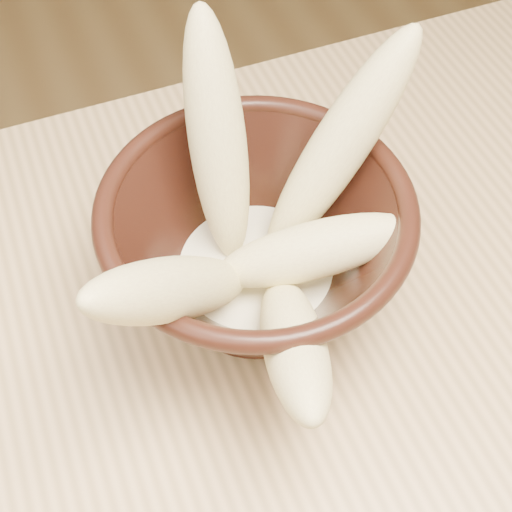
# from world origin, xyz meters

# --- Properties ---
(table) EXTENTS (1.20, 0.80, 0.75)m
(table) POSITION_xyz_m (0.00, 0.00, 0.67)
(table) COLOR tan
(table) RESTS_ON ground
(bowl) EXTENTS (0.22, 0.22, 0.12)m
(bowl) POSITION_xyz_m (0.04, 0.13, 0.82)
(bowl) COLOR black
(bowl) RESTS_ON table
(milk_puddle) EXTENTS (0.12, 0.12, 0.02)m
(milk_puddle) POSITION_xyz_m (0.04, 0.13, 0.79)
(milk_puddle) COLOR #EEE4C0
(milk_puddle) RESTS_ON bowl
(banana_upright) EXTENTS (0.06, 0.12, 0.19)m
(banana_upright) POSITION_xyz_m (0.03, 0.18, 0.88)
(banana_upright) COLOR tan
(banana_upright) RESTS_ON bowl
(banana_left) EXTENTS (0.16, 0.12, 0.17)m
(banana_left) POSITION_xyz_m (-0.03, 0.08, 0.86)
(banana_left) COLOR tan
(banana_left) RESTS_ON bowl
(banana_right) EXTENTS (0.16, 0.08, 0.18)m
(banana_right) POSITION_xyz_m (0.11, 0.15, 0.87)
(banana_right) COLOR tan
(banana_right) RESTS_ON bowl
(banana_across) EXTENTS (0.15, 0.08, 0.08)m
(banana_across) POSITION_xyz_m (0.07, 0.10, 0.84)
(banana_across) COLOR tan
(banana_across) RESTS_ON bowl
(banana_front) EXTENTS (0.09, 0.17, 0.11)m
(banana_front) POSITION_xyz_m (0.03, 0.04, 0.83)
(banana_front) COLOR tan
(banana_front) RESTS_ON bowl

